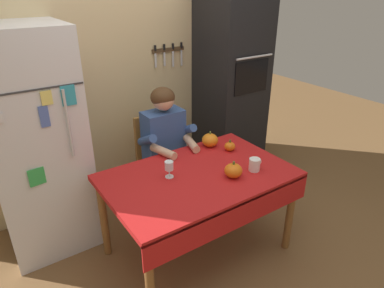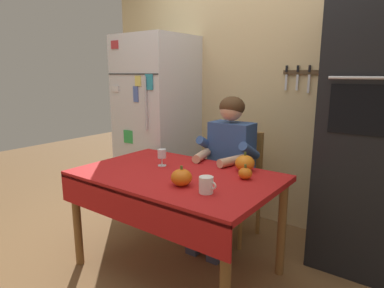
# 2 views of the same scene
# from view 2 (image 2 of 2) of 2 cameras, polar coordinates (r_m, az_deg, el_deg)

# --- Properties ---
(ground_plane) EXTENTS (10.00, 10.00, 0.00)m
(ground_plane) POSITION_cam_2_polar(r_m,az_deg,el_deg) (2.58, -4.08, -21.54)
(ground_plane) COLOR brown
(ground_plane) RESTS_ON ground
(back_wall_assembly) EXTENTS (3.70, 0.13, 2.60)m
(back_wall_assembly) POSITION_cam_2_polar(r_m,az_deg,el_deg) (3.27, 11.99, 9.64)
(back_wall_assembly) COLOR #D1B784
(back_wall_assembly) RESTS_ON ground
(refrigerator) EXTENTS (0.68, 0.71, 1.80)m
(refrigerator) POSITION_cam_2_polar(r_m,az_deg,el_deg) (3.53, -5.98, 3.48)
(refrigerator) COLOR silver
(refrigerator) RESTS_ON ground
(wall_oven) EXTENTS (0.60, 0.64, 2.10)m
(wall_oven) POSITION_cam_2_polar(r_m,az_deg,el_deg) (2.67, 28.35, 2.55)
(wall_oven) COLOR black
(wall_oven) RESTS_ON ground
(dining_table) EXTENTS (1.40, 0.90, 0.74)m
(dining_table) POSITION_cam_2_polar(r_m,az_deg,el_deg) (2.34, -3.10, -7.17)
(dining_table) COLOR brown
(dining_table) RESTS_ON ground
(chair_behind_person) EXTENTS (0.40, 0.40, 0.93)m
(chair_behind_person) POSITION_cam_2_polar(r_m,az_deg,el_deg) (2.97, 7.86, -5.96)
(chair_behind_person) COLOR #9E6B33
(chair_behind_person) RESTS_ON ground
(seated_person) EXTENTS (0.47, 0.55, 1.25)m
(seated_person) POSITION_cam_2_polar(r_m,az_deg,el_deg) (2.75, 6.10, -2.49)
(seated_person) COLOR #38384C
(seated_person) RESTS_ON ground
(coffee_mug) EXTENTS (0.11, 0.09, 0.10)m
(coffee_mug) POSITION_cam_2_polar(r_m,az_deg,el_deg) (1.94, 2.49, -7.06)
(coffee_mug) COLOR white
(coffee_mug) RESTS_ON dining_table
(wine_glass) EXTENTS (0.06, 0.06, 0.13)m
(wine_glass) POSITION_cam_2_polar(r_m,az_deg,el_deg) (2.49, -5.23, -1.85)
(wine_glass) COLOR white
(wine_glass) RESTS_ON dining_table
(pumpkin_large) EXTENTS (0.09, 0.09, 0.10)m
(pumpkin_large) POSITION_cam_2_polar(r_m,az_deg,el_deg) (2.22, 9.19, -5.02)
(pumpkin_large) COLOR orange
(pumpkin_large) RESTS_ON dining_table
(pumpkin_medium) EXTENTS (0.14, 0.14, 0.14)m
(pumpkin_medium) POSITION_cam_2_polar(r_m,az_deg,el_deg) (2.39, 9.11, -3.27)
(pumpkin_medium) COLOR orange
(pumpkin_medium) RESTS_ON dining_table
(pumpkin_small) EXTENTS (0.13, 0.13, 0.13)m
(pumpkin_small) POSITION_cam_2_polar(r_m,az_deg,el_deg) (2.06, -1.83, -5.78)
(pumpkin_small) COLOR orange
(pumpkin_small) RESTS_ON dining_table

